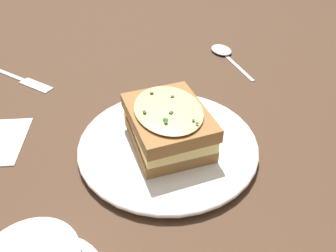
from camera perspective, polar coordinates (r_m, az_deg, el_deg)
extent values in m
plane|color=#473021|center=(0.48, 1.13, -4.87)|extent=(2.40, 2.40, 0.00)
cylinder|color=white|center=(0.49, 0.00, -3.21)|extent=(0.25, 0.25, 0.01)
torus|color=white|center=(0.49, 0.00, -2.95)|extent=(0.26, 0.26, 0.01)
cube|color=olive|center=(0.48, 0.00, -1.65)|extent=(0.13, 0.15, 0.02)
cube|color=#EAD17A|center=(0.46, 0.00, 0.08)|extent=(0.12, 0.15, 0.02)
cube|color=olive|center=(0.45, 0.04, 1.63)|extent=(0.13, 0.15, 0.02)
ellipsoid|color=#DBBC7F|center=(0.44, 0.04, 3.01)|extent=(0.11, 0.14, 0.01)
cube|color=#2D6028|center=(0.43, -4.14, 2.77)|extent=(0.01, 0.01, 0.00)
cube|color=#2D6028|center=(0.42, -0.44, 1.14)|extent=(0.01, 0.01, 0.00)
cube|color=#2D6028|center=(0.41, 5.08, 0.53)|extent=(0.00, 0.00, 0.00)
cube|color=#2D6028|center=(0.43, 0.55, 2.36)|extent=(0.01, 0.01, 0.00)
cube|color=#2D6028|center=(0.42, 4.46, 1.06)|extent=(0.00, 0.00, 0.00)
cube|color=#2D6028|center=(0.47, -2.86, 5.79)|extent=(0.01, 0.00, 0.00)
cube|color=#2D6028|center=(0.41, -0.40, 0.67)|extent=(0.01, 0.01, 0.00)
cube|color=#2D6028|center=(0.46, 0.57, 5.17)|extent=(0.00, 0.00, 0.00)
cube|color=silver|center=(0.76, -26.71, 8.39)|extent=(0.10, 0.08, 0.00)
cube|color=silver|center=(0.68, -22.00, 6.65)|extent=(0.07, 0.06, 0.00)
cube|color=#333335|center=(0.68, -21.08, 6.72)|extent=(0.04, 0.03, 0.00)
cube|color=#333335|center=(0.68, -21.42, 6.50)|extent=(0.04, 0.03, 0.00)
cube|color=#333335|center=(0.67, -21.77, 6.27)|extent=(0.04, 0.03, 0.00)
cube|color=silver|center=(0.71, 12.27, 9.90)|extent=(0.03, 0.11, 0.00)
ellipsoid|color=silver|center=(0.77, 9.27, 12.96)|extent=(0.05, 0.07, 0.01)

